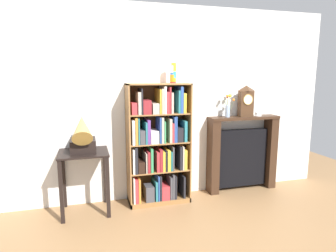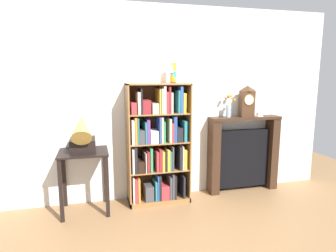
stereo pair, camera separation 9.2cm
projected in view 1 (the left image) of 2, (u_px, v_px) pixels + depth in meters
ground_plane at (161, 204)px, 3.90m from camera, size 7.83×6.40×0.02m
wall_back at (166, 104)px, 4.03m from camera, size 4.83×0.08×2.60m
bookshelf at (158, 148)px, 3.85m from camera, size 0.81×0.36×1.58m
cup_stack at (173, 72)px, 3.76m from camera, size 0.08×0.08×0.27m
side_table_left at (84, 167)px, 3.57m from camera, size 0.59×0.51×0.77m
gramophone at (82, 136)px, 3.43m from camera, size 0.29×0.51×0.52m
fireplace_mantel at (242, 154)px, 4.33m from camera, size 1.05×0.23×1.10m
mantel_clock at (246, 101)px, 4.18m from camera, size 0.20×0.12×0.44m
flower_vase at (228, 106)px, 4.12m from camera, size 0.15×0.15×0.33m
teacup_with_saucer at (258, 114)px, 4.27m from camera, size 0.13×0.13×0.05m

